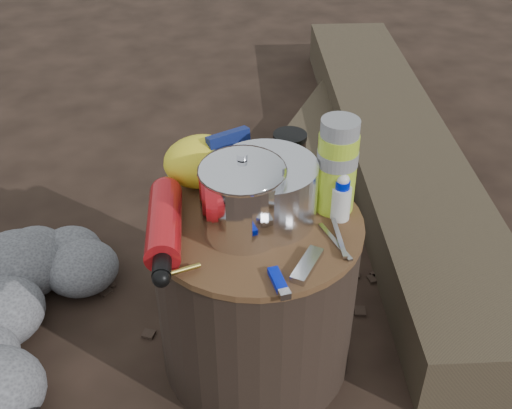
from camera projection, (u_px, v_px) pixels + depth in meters
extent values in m
plane|color=black|center=(256.00, 354.00, 1.63)|extent=(60.00, 60.00, 0.00)
cylinder|color=black|center=(256.00, 293.00, 1.50)|extent=(0.47, 0.47, 0.43)
cube|color=#3B3123|center=(394.00, 149.00, 2.30)|extent=(0.74, 2.16, 0.18)
cube|color=#3B3123|center=(302.00, 158.00, 2.32)|extent=(0.85, 1.07, 0.10)
cylinder|color=silver|center=(266.00, 191.00, 1.35)|extent=(0.22, 0.22, 0.13)
cylinder|color=silver|center=(243.00, 195.00, 1.30)|extent=(0.18, 0.18, 0.18)
cylinder|color=#AACD29|center=(337.00, 166.00, 1.35)|extent=(0.09, 0.09, 0.22)
cylinder|color=black|center=(289.00, 156.00, 1.49)|extent=(0.08, 0.08, 0.11)
ellipsoid|color=yellow|center=(201.00, 161.00, 1.46)|extent=(0.18, 0.14, 0.12)
cube|color=navy|center=(230.00, 159.00, 1.46)|extent=(0.11, 0.06, 0.13)
cube|color=#0013BA|center=(278.00, 280.00, 1.21)|extent=(0.03, 0.09, 0.02)
cube|color=#A5A5AB|center=(307.00, 265.00, 1.24)|extent=(0.09, 0.10, 0.02)
cylinder|color=silver|center=(341.00, 199.00, 1.35)|extent=(0.04, 0.04, 0.10)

